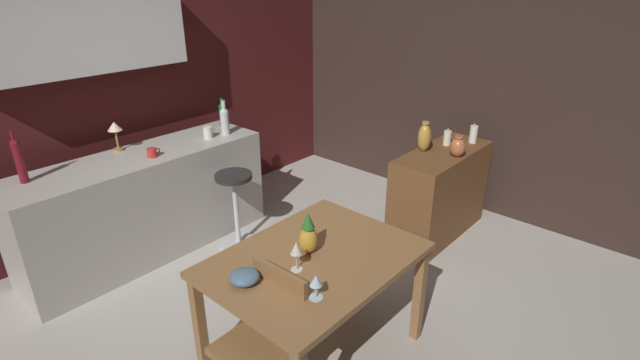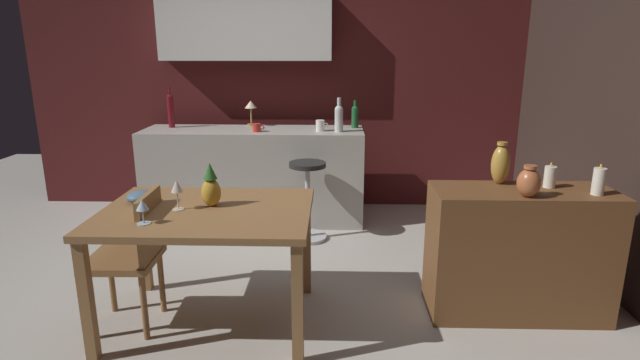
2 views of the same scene
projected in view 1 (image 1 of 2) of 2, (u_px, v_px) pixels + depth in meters
name	position (u px, v px, depth m)	size (l,w,h in m)	color
ground_plane	(291.00, 314.00, 3.41)	(9.00, 9.00, 0.00)	#B7B2A8
wall_kitchen_back	(111.00, 81.00, 4.05)	(5.20, 0.33, 2.60)	#4C1919
wall_side_right	(442.00, 76.00, 4.80)	(0.10, 4.40, 2.60)	#33231E
dining_table	(314.00, 269.00, 2.80)	(1.23, 0.92, 0.74)	olive
kitchen_counter	(147.00, 204.00, 4.02)	(2.10, 0.60, 0.90)	#B2ADA3
sideboard_cabinet	(439.00, 193.00, 4.32)	(1.10, 0.44, 0.82)	brown
chair_near_window	(266.00, 336.00, 2.54)	(0.41, 0.41, 0.85)	olive
bar_stool	(236.00, 208.00, 4.11)	(0.34, 0.34, 0.70)	#262323
wine_glass_left	(296.00, 249.00, 2.59)	(0.07, 0.07, 0.18)	silver
wine_glass_right	(316.00, 282.00, 2.38)	(0.08, 0.08, 0.14)	silver
pineapple_centerpiece	(308.00, 235.00, 2.77)	(0.12, 0.12, 0.27)	gold
fruit_bowl	(244.00, 277.00, 2.52)	(0.16, 0.16, 0.07)	slate
wine_bottle_clear	(225.00, 120.00, 4.28)	(0.08, 0.08, 0.31)	silver
wine_bottle_ruby	(19.00, 159.00, 3.28)	(0.06, 0.06, 0.39)	maroon
wine_bottle_green	(223.00, 113.00, 4.54)	(0.07, 0.07, 0.27)	#1E592D
cup_red	(152.00, 153.00, 3.79)	(0.11, 0.08, 0.08)	red
cup_white	(208.00, 132.00, 4.22)	(0.12, 0.08, 0.10)	white
counter_lamp	(115.00, 129.00, 3.87)	(0.12, 0.12, 0.25)	#A58447
pillar_candle_tall	(447.00, 138.00, 4.28)	(0.07, 0.07, 0.16)	white
pillar_candle_short	(473.00, 134.00, 4.33)	(0.07, 0.07, 0.19)	white
vase_brass	(424.00, 137.00, 4.11)	(0.12, 0.12, 0.27)	#B78C38
vase_copper	(458.00, 147.00, 4.00)	(0.13, 0.13, 0.19)	#B26038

